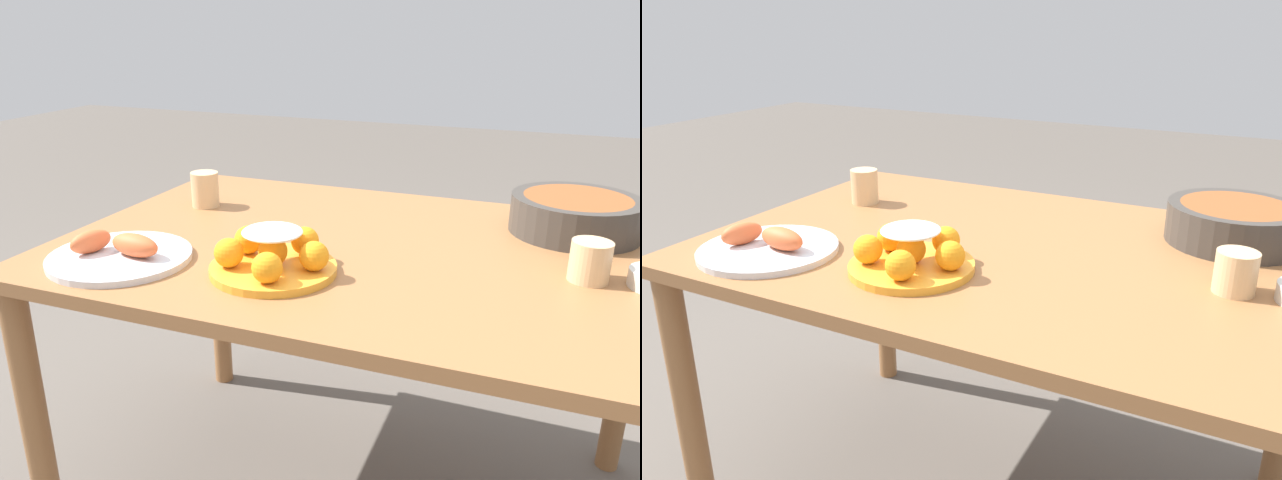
% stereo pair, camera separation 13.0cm
% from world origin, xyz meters
% --- Properties ---
extents(dining_table, '(1.34, 0.90, 0.73)m').
position_xyz_m(dining_table, '(0.00, 0.00, 0.63)').
color(dining_table, '#936038').
rests_on(dining_table, ground_plane).
extents(cake_plate, '(0.25, 0.25, 0.10)m').
position_xyz_m(cake_plate, '(-0.12, -0.22, 0.76)').
color(cake_plate, gold).
rests_on(cake_plate, dining_table).
extents(serving_bowl, '(0.29, 0.29, 0.09)m').
position_xyz_m(serving_bowl, '(0.44, 0.26, 0.77)').
color(serving_bowl, '#3D3833').
rests_on(serving_bowl, dining_table).
extents(seafood_platter, '(0.30, 0.30, 0.06)m').
position_xyz_m(seafood_platter, '(-0.44, -0.27, 0.74)').
color(seafood_platter, silver).
rests_on(seafood_platter, dining_table).
extents(cup_near, '(0.08, 0.08, 0.08)m').
position_xyz_m(cup_near, '(0.47, -0.03, 0.77)').
color(cup_near, '#DBB27F').
rests_on(cup_near, dining_table).
extents(cup_far, '(0.07, 0.07, 0.09)m').
position_xyz_m(cup_far, '(-0.48, 0.14, 0.77)').
color(cup_far, '#DBB27F').
rests_on(cup_far, dining_table).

